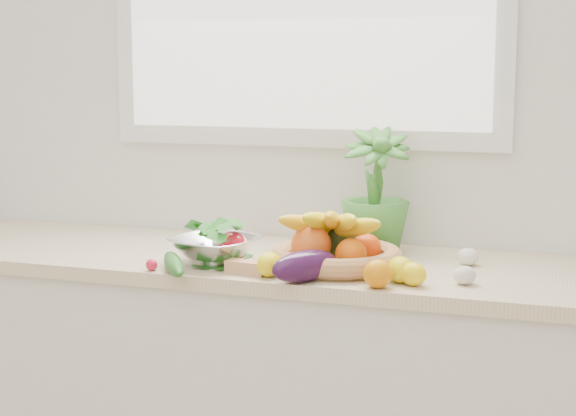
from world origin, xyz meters
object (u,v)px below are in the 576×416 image
(eggplant, at_px, (305,266))
(potted_herb, at_px, (375,189))
(apple, at_px, (233,246))
(fruit_basket, at_px, (335,249))
(cucumber, at_px, (174,264))
(colander_with_spinach, at_px, (215,242))

(eggplant, height_order, potted_herb, potted_herb)
(apple, relative_size, fruit_basket, 0.20)
(apple, bearing_deg, cucumber, -118.01)
(apple, relative_size, potted_herb, 0.24)
(eggplant, xyz_separation_m, potted_herb, (0.09, 0.41, 0.15))
(colander_with_spinach, bearing_deg, fruit_basket, 10.02)
(apple, height_order, eggplant, apple)
(apple, height_order, cucumber, apple)
(cucumber, distance_m, fruit_basket, 0.45)
(potted_herb, relative_size, fruit_basket, 0.86)
(apple, height_order, colander_with_spinach, colander_with_spinach)
(apple, xyz_separation_m, eggplant, (0.27, -0.17, -0.00))
(fruit_basket, bearing_deg, colander_with_spinach, -169.98)
(cucumber, relative_size, fruit_basket, 0.60)
(potted_herb, bearing_deg, apple, -145.77)
(eggplant, relative_size, potted_herb, 0.57)
(apple, xyz_separation_m, cucumber, (-0.10, -0.19, -0.02))
(eggplant, bearing_deg, apple, 147.73)
(cucumber, xyz_separation_m, potted_herb, (0.46, 0.43, 0.17))
(potted_herb, height_order, colander_with_spinach, potted_herb)
(apple, bearing_deg, colander_with_spinach, -123.69)
(fruit_basket, height_order, colander_with_spinach, fruit_basket)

